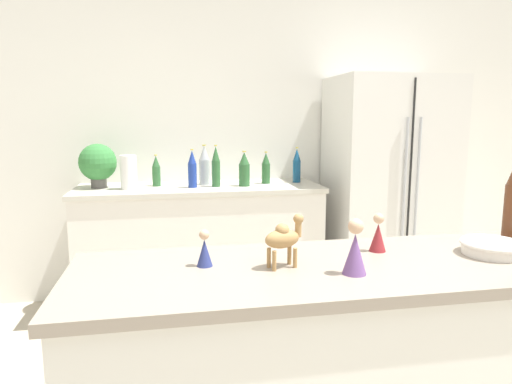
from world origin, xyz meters
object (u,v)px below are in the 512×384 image
object	(u,v)px
back_bottle_1	(266,168)
back_bottle_6	(192,169)
fruit_bowl	(492,247)
wise_man_figurine_purple	(378,235)
potted_plant	(98,163)
back_bottle_3	(204,166)
back_bottle_2	(216,167)
back_bottle_0	(156,171)
paper_towel_roll	(129,172)
wise_man_figurine_blue	(205,250)
refrigerator	(388,189)
camel_figurine	(284,237)
back_bottle_5	(297,166)
back_bottle_4	(244,169)
wise_man_figurine_crimson	(355,250)

from	to	relation	value
back_bottle_1	back_bottle_6	size ratio (longest dim) A/B	0.88
fruit_bowl	wise_man_figurine_purple	size ratio (longest dim) A/B	1.54
potted_plant	back_bottle_3	bearing A→B (deg)	1.84
back_bottle_6	wise_man_figurine_purple	distance (m)	1.96
back_bottle_2	back_bottle_6	xyz separation A→B (m)	(-0.17, -0.02, -0.01)
back_bottle_1	wise_man_figurine_purple	size ratio (longest dim) A/B	1.82
back_bottle_0	back_bottle_3	bearing A→B (deg)	2.35
back_bottle_2	back_bottle_6	world-z (taller)	back_bottle_2
back_bottle_6	wise_man_figurine_purple	bearing A→B (deg)	-73.74
back_bottle_0	back_bottle_2	size ratio (longest dim) A/B	0.76
paper_towel_roll	wise_man_figurine_blue	xyz separation A→B (m)	(0.39, -1.93, -0.03)
refrigerator	back_bottle_3	size ratio (longest dim) A/B	5.79
paper_towel_roll	camel_figurine	world-z (taller)	paper_towel_roll
potted_plant	wise_man_figurine_purple	world-z (taller)	potted_plant
back_bottle_5	camel_figurine	bearing A→B (deg)	-106.79
refrigerator	back_bottle_1	bearing A→B (deg)	174.73
back_bottle_5	back_bottle_6	world-z (taller)	back_bottle_6
back_bottle_1	back_bottle_5	world-z (taller)	back_bottle_5
back_bottle_5	wise_man_figurine_purple	size ratio (longest dim) A/B	2.03
back_bottle_2	camel_figurine	xyz separation A→B (m)	(0.01, -2.00, -0.01)
back_bottle_6	wise_man_figurine_purple	size ratio (longest dim) A/B	2.07
back_bottle_4	back_bottle_5	size ratio (longest dim) A/B	0.95
back_bottle_4	back_bottle_0	bearing A→B (deg)	169.62
potted_plant	fruit_bowl	bearing A→B (deg)	-52.99
fruit_bowl	wise_man_figurine_crimson	distance (m)	0.55
fruit_bowl	camel_figurine	size ratio (longest dim) A/B	1.26
back_bottle_5	fruit_bowl	xyz separation A→B (m)	(0.10, -2.11, -0.06)
camel_figurine	wise_man_figurine_blue	bearing A→B (deg)	166.63
refrigerator	potted_plant	distance (m)	2.23
back_bottle_0	back_bottle_6	bearing A→B (deg)	-24.57
potted_plant	wise_man_figurine_purple	bearing A→B (deg)	-58.52
back_bottle_3	back_bottle_4	xyz separation A→B (m)	(0.28, -0.13, -0.02)
back_bottle_3	fruit_bowl	distance (m)	2.28
back_bottle_5	back_bottle_1	bearing A→B (deg)	-176.54
back_bottle_6	camel_figurine	size ratio (longest dim) A/B	1.68
refrigerator	wise_man_figurine_blue	world-z (taller)	refrigerator
back_bottle_4	wise_man_figurine_purple	bearing A→B (deg)	-84.96
camel_figurine	wise_man_figurine_crimson	size ratio (longest dim) A/B	0.98
back_bottle_4	wise_man_figurine_purple	distance (m)	1.89
back_bottle_6	fruit_bowl	world-z (taller)	back_bottle_6
refrigerator	camel_figurine	size ratio (longest dim) A/B	10.53
refrigerator	back_bottle_4	world-z (taller)	refrigerator
potted_plant	back_bottle_3	xyz separation A→B (m)	(0.77, 0.02, -0.03)
fruit_bowl	refrigerator	bearing A→B (deg)	72.57
back_bottle_0	camel_figurine	xyz separation A→B (m)	(0.44, -2.11, 0.03)
wise_man_figurine_crimson	wise_man_figurine_purple	size ratio (longest dim) A/B	1.25
back_bottle_2	back_bottle_5	size ratio (longest dim) A/B	1.11
refrigerator	potted_plant	size ratio (longest dim) A/B	5.48
back_bottle_1	camel_figurine	world-z (taller)	back_bottle_1
back_bottle_2	wise_man_figurine_crimson	xyz separation A→B (m)	(0.20, -2.10, -0.03)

